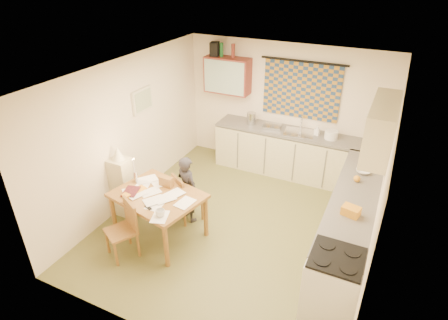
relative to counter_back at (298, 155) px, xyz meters
The scene contains 44 objects.
floor 2.05m from the counter_back, 102.60° to the right, with size 4.00×4.50×0.02m, color brown.
ceiling 2.87m from the counter_back, 102.60° to the right, with size 4.00×4.50×0.02m, color white.
wall_back 0.96m from the counter_back, 144.58° to the left, with size 4.00×0.02×2.50m, color #F2E0C3.
wall_front 4.31m from the counter_back, 95.91° to the right, with size 4.00×0.02×2.50m, color #F2E0C3.
wall_left 3.23m from the counter_back, 141.44° to the right, with size 0.02×4.50×2.50m, color #F2E0C3.
wall_right 2.63m from the counter_back, 51.09° to the right, with size 0.02×4.50×2.50m, color #F2E0C3.
window_blind 1.24m from the counter_back, 116.71° to the left, with size 1.45×0.03×1.05m, color navy.
curtain_rod 1.77m from the counter_back, 118.52° to the left, with size 0.04×0.04×1.60m, color black.
wall_cabinet 2.09m from the counter_back, behind, with size 0.90×0.34×0.70m, color maroon.
wall_cabinet_glass 2.08m from the counter_back, behind, with size 0.84×0.02×0.64m, color #99B2A5.
upper_cabinet_right 2.42m from the counter_back, 45.12° to the right, with size 0.34×1.30×0.70m, color #C3B88A.
framed_print 3.12m from the counter_back, 147.21° to the right, with size 0.04×0.50×0.40m, color beige.
print_canvas 3.10m from the counter_back, 146.93° to the right, with size 0.01×0.42×0.32m, color beige.
counter_back is the anchor object (origin of this frame).
counter_right 2.15m from the counter_back, 53.91° to the right, with size 0.62×2.95×0.92m.
stove 3.33m from the counter_back, 67.68° to the right, with size 0.61×0.61×0.94m.
sink 0.43m from the counter_back, behind, with size 0.55×0.45×0.10m, color silver.
tap 0.64m from the counter_back, 103.71° to the left, with size 0.03×0.03×0.28m, color silver.
dish_rack 0.76m from the counter_back, behind, with size 0.35×0.30×0.06m, color silver.
kettle 1.16m from the counter_back, behind, with size 0.18×0.18×0.24m, color silver.
mixing_bowl 0.79m from the counter_back, ahead, with size 0.24×0.24×0.16m, color white.
soap_bottle 0.64m from the counter_back, ahead, with size 0.10×0.10×0.19m, color white.
bowl 1.71m from the counter_back, 39.25° to the right, with size 0.25×0.25×0.05m, color white.
orange_bag 2.60m from the counter_back, 60.19° to the right, with size 0.22×0.16×0.12m, color orange.
fruit_orange 1.88m from the counter_back, 47.67° to the right, with size 0.10×0.10×0.10m, color orange.
speaker 2.62m from the counter_back, behind, with size 0.16×0.20×0.26m, color black.
bottle_green 2.51m from the counter_back, behind, with size 0.07×0.07×0.26m, color #195926.
bottle_brown 2.35m from the counter_back, behind, with size 0.07×0.07×0.26m, color maroon.
dining_table 3.04m from the counter_back, 117.71° to the right, with size 1.44×1.21×0.75m.
chair_far 2.48m from the counter_back, 119.90° to the right, with size 0.52×0.52×0.83m.
chair_near 3.68m from the counter_back, 116.52° to the right, with size 0.53×0.53×0.86m.
person 2.47m from the counter_back, 119.69° to the right, with size 0.49×0.41×1.16m, color black.
shelf_stand 3.35m from the counter_back, 132.80° to the right, with size 0.32×0.30×1.02m, color #C3B88A.
lampshade 3.42m from the counter_back, 132.80° to the right, with size 0.20×0.20×0.22m, color beige.
letter_rack 2.84m from the counter_back, 120.21° to the right, with size 0.22×0.10×0.16m, color brown.
mug 3.30m from the counter_back, 109.02° to the right, with size 0.15×0.15×0.10m, color white.
magazine 3.44m from the counter_back, 123.79° to the right, with size 0.29×0.34×0.03m, color maroon.
book 3.26m from the counter_back, 123.97° to the right, with size 0.22×0.26×0.02m, color orange.
orange_box 3.45m from the counter_back, 121.34° to the right, with size 0.12×0.08×0.04m, color orange.
eyeglasses 3.32m from the counter_back, 113.73° to the right, with size 0.13×0.04×0.02m, color black.
candle_holder 3.20m from the counter_back, 127.09° to the right, with size 0.06×0.06×0.18m, color silver.
candle 3.24m from the counter_back, 127.02° to the right, with size 0.02×0.02×0.22m, color white.
candle_flame 3.25m from the counter_back, 126.72° to the right, with size 0.02×0.02×0.02m, color #FFCC66.
papers 3.08m from the counter_back, 118.34° to the right, with size 1.17×1.09×0.02m.
Camera 1 is at (1.91, -4.48, 3.86)m, focal length 30.00 mm.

